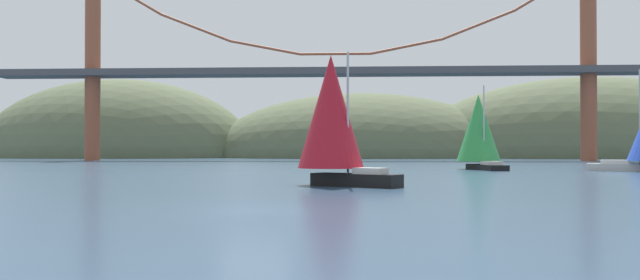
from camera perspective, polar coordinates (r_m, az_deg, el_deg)
ground_plane at (r=23.73m, az=-5.78°, el=-6.14°), size 360.00×360.00×0.00m
headland_center at (r=158.36m, az=3.61°, el=-1.53°), size 74.26×44.00×31.15m
headland_left at (r=168.87m, az=-17.20°, el=-1.45°), size 68.53×44.00×38.61m
headland_right at (r=168.08m, az=22.72°, el=-1.43°), size 88.85×44.00×38.42m
suspension_bridge at (r=119.27m, az=1.36°, el=6.23°), size 126.21×6.00×34.80m
sailboat_crimson_sail at (r=39.14m, az=1.09°, el=2.17°), size 6.98×5.80×7.94m
sailboat_green_sail at (r=71.41m, az=13.71°, el=0.86°), size 5.39×8.54×8.81m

